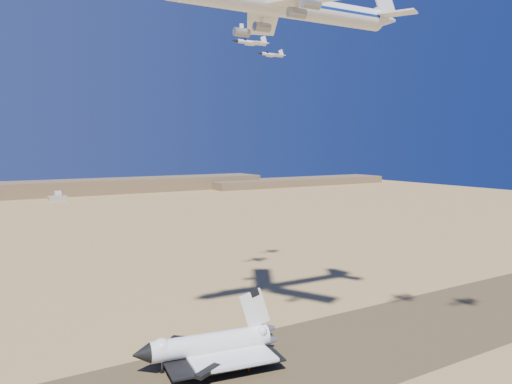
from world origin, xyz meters
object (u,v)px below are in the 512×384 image
carrier_747 (277,4)px  chase_jet_c (251,42)px  crew_b (246,362)px  chase_jet_d (272,55)px  crew_c (249,369)px  shuttle (210,346)px  crew_a (241,365)px

carrier_747 → chase_jet_c: 51.60m
carrier_747 → chase_jet_c: size_ratio=5.25×
crew_b → carrier_747: bearing=-92.0°
chase_jet_c → chase_jet_d: (18.90, 14.13, -0.72)m
chase_jet_c → crew_c: bearing=-120.6°
crew_c → shuttle: bearing=-23.5°
crew_a → chase_jet_d: bearing=-36.1°
carrier_747 → chase_jet_d: carrier_747 is taller
shuttle → crew_a: size_ratio=25.69×
shuttle → carrier_747: bearing=-3.1°
shuttle → crew_c: (7.11, -10.01, -4.58)m
shuttle → chase_jet_d: chase_jet_d is taller
carrier_747 → crew_b: (-11.11, -1.04, -101.25)m
crew_a → crew_b: crew_a is taller
shuttle → crew_b: 11.35m
chase_jet_c → carrier_747: bearing=-111.9°
shuttle → chase_jet_c: 112.89m
crew_c → carrier_747: bearing=-124.8°
carrier_747 → crew_b: carrier_747 is taller
crew_b → crew_c: size_ratio=0.85×
shuttle → crew_b: shuttle is taller
crew_b → chase_jet_c: 116.34m
carrier_747 → crew_c: carrier_747 is taller
crew_c → chase_jet_d: (51.89, 67.33, 100.14)m
shuttle → crew_c: shuttle is taller
crew_b → chase_jet_c: bearing=-40.1°
crew_a → chase_jet_c: (33.61, 49.69, 100.99)m
crew_b → chase_jet_d: (50.17, 62.66, 100.29)m
crew_c → chase_jet_d: bearing=-96.5°
crew_a → chase_jet_c: size_ratio=0.10×
crew_b → chase_jet_c: (31.27, 48.54, 101.01)m
carrier_747 → shuttle: bearing=170.2°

